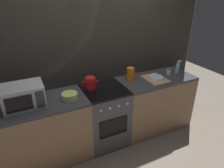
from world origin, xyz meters
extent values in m
plane|color=#6B6054|center=(0.00, 0.00, 0.00)|extent=(8.00, 8.00, 0.00)
cube|color=#A39989|center=(0.00, 0.33, 1.20)|extent=(3.60, 0.05, 2.40)
cube|color=beige|center=(0.00, 0.30, 1.20)|extent=(3.58, 0.01, 2.39)
cube|color=#997251|center=(-0.90, 0.00, 0.43)|extent=(1.20, 0.60, 0.86)
cube|color=#38383D|center=(-0.90, 0.00, 0.88)|extent=(1.20, 0.60, 0.04)
cube|color=#4C4C51|center=(0.00, 0.00, 0.43)|extent=(0.60, 0.60, 0.87)
cube|color=black|center=(0.00, 0.00, 0.89)|extent=(0.59, 0.59, 0.03)
cube|color=black|center=(0.00, -0.30, 0.45)|extent=(0.42, 0.01, 0.28)
cylinder|color=#B7B7BC|center=(-0.19, -0.32, 0.78)|extent=(0.04, 0.02, 0.04)
cylinder|color=#B7B7BC|center=(-0.06, -0.32, 0.78)|extent=(0.04, 0.02, 0.04)
cylinder|color=#B7B7BC|center=(0.06, -0.32, 0.78)|extent=(0.04, 0.02, 0.04)
cylinder|color=#B7B7BC|center=(0.19, -0.32, 0.78)|extent=(0.04, 0.02, 0.04)
cube|color=#997251|center=(0.90, 0.00, 0.43)|extent=(1.20, 0.60, 0.86)
cube|color=#38383D|center=(0.90, 0.00, 0.88)|extent=(1.20, 0.60, 0.04)
cube|color=#B2B2B7|center=(-1.03, 0.00, 1.04)|extent=(0.46, 0.34, 0.27)
cube|color=black|center=(-1.08, -0.18, 1.04)|extent=(0.28, 0.01, 0.17)
cube|color=#333338|center=(-0.86, -0.18, 1.04)|extent=(0.09, 0.01, 0.21)
cylinder|color=red|center=(-0.16, 0.11, 0.98)|extent=(0.15, 0.15, 0.15)
cylinder|color=red|center=(-0.16, 0.11, 1.06)|extent=(0.13, 0.13, 0.02)
cone|color=red|center=(-0.05, 0.11, 0.99)|extent=(0.10, 0.04, 0.05)
torus|color=red|center=(-0.25, 0.11, 0.98)|extent=(0.08, 0.01, 0.08)
cylinder|color=#B7D166|center=(-0.51, -0.07, 0.94)|extent=(0.20, 0.20, 0.08)
cylinder|color=orange|center=(0.48, 0.10, 1.00)|extent=(0.11, 0.11, 0.20)
torus|color=orange|center=(0.55, 0.10, 1.01)|extent=(0.08, 0.01, 0.08)
cube|color=tan|center=(0.83, -0.06, 0.91)|extent=(0.30, 0.40, 0.02)
cylinder|color=silver|center=(0.83, -0.08, 0.93)|extent=(0.22, 0.22, 0.01)
cylinder|color=silver|center=(0.83, -0.08, 0.94)|extent=(0.21, 0.21, 0.01)
cylinder|color=silver|center=(0.83, -0.08, 0.96)|extent=(0.21, 0.21, 0.01)
cylinder|color=silver|center=(0.85, -0.08, 0.97)|extent=(0.16, 0.07, 0.01)
cube|color=silver|center=(0.81, -0.07, 0.97)|extent=(0.16, 0.09, 0.00)
cylinder|color=silver|center=(1.16, 0.03, 0.94)|extent=(0.08, 0.08, 0.08)
cylinder|color=#2D6BAD|center=(1.16, 0.03, 0.99)|extent=(0.07, 0.07, 0.02)
cylinder|color=#8CCCE5|center=(1.34, 0.03, 0.97)|extent=(0.06, 0.06, 0.13)
cylinder|color=#8CCCE5|center=(1.34, 0.03, 1.05)|extent=(0.03, 0.03, 0.04)
cube|color=white|center=(1.35, 0.03, 1.08)|extent=(0.06, 0.02, 0.04)
camera|label=1|loc=(-0.99, -2.29, 2.16)|focal=32.15mm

